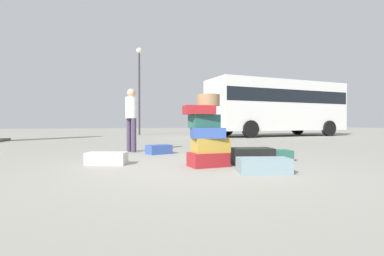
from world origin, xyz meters
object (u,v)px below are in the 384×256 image
(suitcase_navy_right_side, at_px, (159,149))
(suitcase_slate_behind_tower, at_px, (264,165))
(suitcase_black_left_side, at_px, (252,156))
(suitcase_cream_white_trunk, at_px, (107,158))
(person_bearded_onlooker, at_px, (131,114))
(parked_bus, at_px, (277,105))
(suitcase_tower, at_px, (207,135))
(lamp_post, at_px, (139,77))
(suitcase_teal_upright_blue, at_px, (274,155))

(suitcase_navy_right_side, bearing_deg, suitcase_slate_behind_tower, -90.49)
(suitcase_slate_behind_tower, relative_size, suitcase_black_left_side, 1.08)
(suitcase_cream_white_trunk, relative_size, person_bearded_onlooker, 0.43)
(suitcase_slate_behind_tower, bearing_deg, suitcase_black_left_side, 86.00)
(parked_bus, bearing_deg, suitcase_cream_white_trunk, -142.25)
(person_bearded_onlooker, bearing_deg, suitcase_tower, -10.83)
(suitcase_navy_right_side, xyz_separation_m, person_bearded_onlooker, (-0.62, 0.67, 0.88))
(suitcase_tower, distance_m, suitcase_slate_behind_tower, 1.12)
(suitcase_black_left_side, xyz_separation_m, suitcase_cream_white_trunk, (-2.54, 0.72, -0.04))
(parked_bus, xyz_separation_m, lamp_post, (-7.71, 3.52, 1.83))
(suitcase_teal_upright_blue, distance_m, suitcase_cream_white_trunk, 3.24)
(suitcase_navy_right_side, relative_size, lamp_post, 0.10)
(suitcase_tower, relative_size, suitcase_black_left_side, 1.74)
(suitcase_tower, bearing_deg, suitcase_slate_behind_tower, -52.98)
(suitcase_tower, bearing_deg, suitcase_cream_white_trunk, 157.50)
(suitcase_tower, xyz_separation_m, suitcase_teal_upright_blue, (1.53, 0.40, -0.44))
(person_bearded_onlooker, xyz_separation_m, lamp_post, (1.08, 10.82, 2.67))
(suitcase_slate_behind_tower, relative_size, suitcase_cream_white_trunk, 1.09)
(suitcase_teal_upright_blue, height_order, lamp_post, lamp_post)
(suitcase_tower, height_order, parked_bus, parked_bus)
(suitcase_navy_right_side, relative_size, parked_bus, 0.07)
(suitcase_cream_white_trunk, distance_m, person_bearded_onlooker, 2.43)
(suitcase_black_left_side, relative_size, parked_bus, 0.08)
(person_bearded_onlooker, bearing_deg, suitcase_black_left_side, 2.07)
(suitcase_cream_white_trunk, bearing_deg, suitcase_tower, -3.94)
(suitcase_navy_right_side, distance_m, person_bearded_onlooker, 1.27)
(suitcase_teal_upright_blue, bearing_deg, person_bearded_onlooker, 144.40)
(suitcase_black_left_side, relative_size, lamp_post, 0.13)
(suitcase_slate_behind_tower, relative_size, suitcase_navy_right_side, 1.34)
(person_bearded_onlooker, height_order, parked_bus, parked_bus)
(suitcase_slate_behind_tower, bearing_deg, suitcase_teal_upright_blue, 64.84)
(suitcase_tower, xyz_separation_m, suitcase_slate_behind_tower, (0.62, -0.83, -0.43))
(suitcase_slate_behind_tower, bearing_deg, person_bearded_onlooker, 126.64)
(suitcase_teal_upright_blue, bearing_deg, suitcase_black_left_side, -141.33)
(suitcase_slate_behind_tower, height_order, suitcase_black_left_side, suitcase_black_left_side)
(person_bearded_onlooker, bearing_deg, parked_bus, 97.69)
(suitcase_slate_behind_tower, bearing_deg, lamp_post, 104.12)
(suitcase_teal_upright_blue, height_order, suitcase_navy_right_side, suitcase_navy_right_side)
(suitcase_slate_behind_tower, height_order, suitcase_teal_upright_blue, suitcase_slate_behind_tower)
(suitcase_teal_upright_blue, relative_size, suitcase_navy_right_side, 1.17)
(parked_bus, bearing_deg, lamp_post, 147.73)
(suitcase_teal_upright_blue, bearing_deg, suitcase_tower, -157.91)
(suitcase_teal_upright_blue, bearing_deg, suitcase_navy_right_side, 145.83)
(suitcase_tower, bearing_deg, parked_bus, 53.12)
(parked_bus, height_order, lamp_post, lamp_post)
(suitcase_teal_upright_blue, relative_size, lamp_post, 0.12)
(suitcase_slate_behind_tower, bearing_deg, suitcase_tower, 138.48)
(suitcase_navy_right_side, distance_m, parked_bus, 11.54)
(suitcase_slate_behind_tower, relative_size, person_bearded_onlooker, 0.47)
(suitcase_tower, distance_m, suitcase_cream_white_trunk, 1.88)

